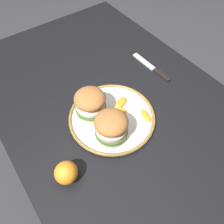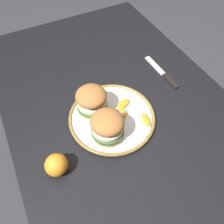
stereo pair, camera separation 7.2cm
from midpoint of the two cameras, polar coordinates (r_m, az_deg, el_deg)
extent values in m
plane|color=#333338|center=(1.53, 1.95, -15.24)|extent=(8.00, 8.00, 0.00)
cube|color=black|center=(0.87, 3.29, 2.67)|extent=(1.28, 0.84, 0.03)
cube|color=black|center=(1.49, -21.05, 3.79)|extent=(0.06, 0.06, 0.73)
cube|color=black|center=(1.62, 3.81, 12.88)|extent=(0.06, 0.06, 0.73)
cylinder|color=white|center=(0.80, 2.57, -1.61)|extent=(0.29, 0.29, 0.01)
torus|color=olive|center=(0.79, 2.58, -1.36)|extent=(0.32, 0.32, 0.01)
cylinder|color=white|center=(0.79, 2.59, -1.32)|extent=(0.22, 0.22, 0.00)
cylinder|color=beige|center=(0.74, 1.64, -5.56)|extent=(0.11, 0.11, 0.02)
cylinder|color=#477033|center=(0.73, 1.66, -5.00)|extent=(0.11, 0.11, 0.01)
cylinder|color=#BC3828|center=(0.72, 1.68, -4.67)|extent=(0.10, 0.10, 0.01)
cylinder|color=silver|center=(0.71, 1.70, -4.25)|extent=(0.10, 0.10, 0.01)
ellipsoid|color=#A36633|center=(0.69, 1.76, -2.78)|extent=(0.11, 0.11, 0.05)
cylinder|color=beige|center=(0.80, -2.59, 1.02)|extent=(0.11, 0.11, 0.02)
cylinder|color=#477033|center=(0.79, -2.63, 1.64)|extent=(0.11, 0.11, 0.01)
cylinder|color=#BC3828|center=(0.78, -2.65, 2.00)|extent=(0.10, 0.10, 0.01)
cylinder|color=silver|center=(0.78, -2.68, 2.46)|extent=(0.10, 0.10, 0.01)
ellipsoid|color=#A36633|center=(0.75, -2.77, 4.04)|extent=(0.13, 0.13, 0.05)
torus|color=orange|center=(0.79, 4.79, -0.53)|extent=(0.06, 0.06, 0.01)
cylinder|color=#F4E5C6|center=(0.79, 4.77, -0.70)|extent=(0.03, 0.03, 0.00)
ellipsoid|color=orange|center=(0.79, 11.41, -2.21)|extent=(0.06, 0.04, 0.01)
ellipsoid|color=orange|center=(0.82, 5.46, 2.06)|extent=(0.05, 0.07, 0.01)
sphere|color=orange|center=(0.69, -11.39, -13.62)|extent=(0.07, 0.07, 0.07)
cube|color=silver|center=(1.02, 13.21, 11.61)|extent=(0.13, 0.02, 0.01)
cube|color=black|center=(0.96, 17.07, 7.56)|extent=(0.09, 0.02, 0.01)
camera|label=1|loc=(0.04, -87.33, 3.62)|focal=35.01mm
camera|label=2|loc=(0.04, 92.67, -3.62)|focal=35.01mm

